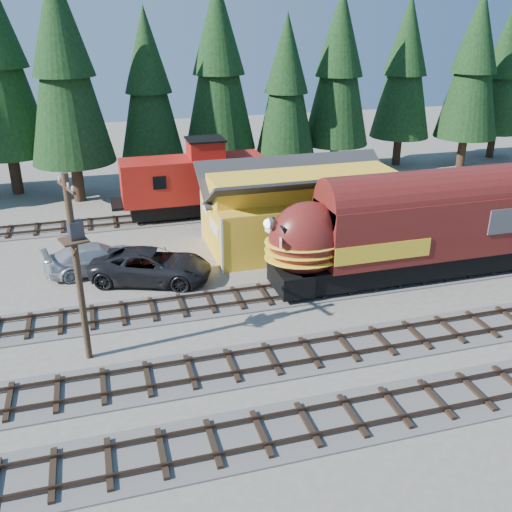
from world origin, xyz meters
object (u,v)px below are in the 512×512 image
object	(u,v)px
locomotive	(411,233)
pickup_truck_b	(95,258)
caboose	(194,182)
utility_pole	(77,258)
depot	(302,202)
pickup_truck_a	(151,266)

from	to	relation	value
locomotive	pickup_truck_b	bearing A→B (deg)	160.99
caboose	utility_pole	world-z (taller)	utility_pole
depot	locomotive	bearing A→B (deg)	-58.01
locomotive	utility_pole	world-z (taller)	utility_pole
locomotive	caboose	xyz separation A→B (m)	(-9.77, 14.00, -0.12)
depot	pickup_truck_b	xyz separation A→B (m)	(-13.11, -0.58, -2.12)
locomotive	pickup_truck_a	size ratio (longest dim) A/B	2.61
depot	caboose	xyz separation A→B (m)	(-5.71, 7.50, -0.31)
caboose	locomotive	bearing A→B (deg)	-55.09
caboose	utility_pole	size ratio (longest dim) A/B	1.22
pickup_truck_a	pickup_truck_b	world-z (taller)	pickup_truck_a
locomotive	pickup_truck_b	distance (m)	18.26
depot	locomotive	xyz separation A→B (m)	(4.06, -6.50, -0.19)
pickup_truck_b	utility_pole	bearing A→B (deg)	165.41
utility_pole	pickup_truck_b	size ratio (longest dim) A/B	1.45
caboose	depot	bearing A→B (deg)	-52.71
locomotive	pickup_truck_b	size ratio (longest dim) A/B	3.03
depot	pickup_truck_a	size ratio (longest dim) A/B	1.89
utility_pole	caboose	bearing A→B (deg)	47.35
caboose	pickup_truck_a	bearing A→B (deg)	-112.95
depot	utility_pole	world-z (taller)	utility_pole
caboose	utility_pole	xyz separation A→B (m)	(-7.97, -17.43, 2.17)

